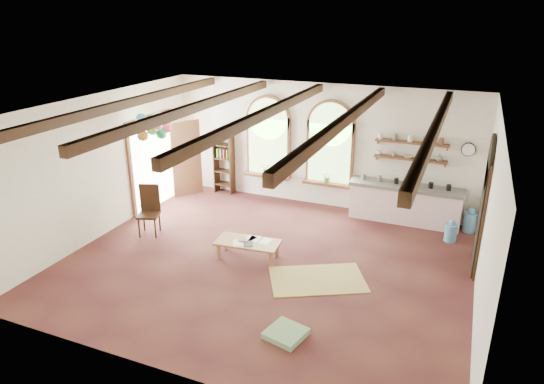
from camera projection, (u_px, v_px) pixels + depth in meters
The scene contains 27 objects.
floor at pixel (266, 262), 10.00m from camera, with size 8.00×8.00×0.00m, color brown.
ceiling_beams at pixel (265, 114), 8.89m from camera, with size 6.20×6.80×0.18m, color #3A2212, non-canonical shape.
window_left at pixel (268, 140), 12.88m from camera, with size 1.30×0.28×2.20m.
window_right at pixel (330, 146), 12.27m from camera, with size 1.30×0.28×2.20m.
left_doorway at pixel (153, 163), 12.56m from camera, with size 0.10×1.90×2.50m, color brown.
right_doorway at pixel (481, 216), 9.48m from camera, with size 0.10×1.30×2.40m, color black.
kitchen_counter at pixel (405, 203), 11.76m from camera, with size 2.68×0.62×0.94m.
wall_shelf_lower at pixel (410, 159), 11.54m from camera, with size 1.70×0.24×0.04m, color brown.
wall_shelf_upper at pixel (412, 143), 11.39m from camera, with size 1.70×0.24×0.04m, color brown.
wall_clock at pixel (468, 149), 11.02m from camera, with size 0.32×0.32×0.04m, color black.
bookshelf at pixel (224, 162), 13.51m from camera, with size 0.53×0.32×1.80m.
coffee_table at pixel (248, 243), 10.07m from camera, with size 1.38×0.74×0.38m.
side_chair at pixel (149, 220), 11.16m from camera, with size 0.59×0.59×1.16m.
floor_mat at pixel (317, 279), 9.36m from camera, with size 1.80×1.11×0.02m, color tan.
floor_cushion at pixel (286, 333), 7.74m from camera, with size 0.57×0.57×0.10m, color #7AA16F.
water_jug_a at pixel (451, 232), 10.84m from camera, with size 0.27×0.27×0.52m.
water_jug_b at pixel (470, 221), 11.29m from camera, with size 0.31×0.31×0.60m.
balloon_cluster at pixel (154, 126), 11.31m from camera, with size 0.83×0.91×1.16m.
table_book at pixel (239, 239), 10.13m from camera, with size 0.15×0.22×0.02m, color olive.
tablet at pixel (248, 244), 9.94m from camera, with size 0.17×0.25×0.01m, color black.
potted_plant_left at pixel (267, 169), 13.06m from camera, with size 0.27×0.23×0.30m, color #598C4C.
potted_plant_right at pixel (327, 177), 12.45m from camera, with size 0.27×0.23×0.30m, color #598C4C.
shelf_cup_a at pixel (379, 153), 11.78m from camera, with size 0.12×0.10×0.10m, color white.
shelf_cup_b at pixel (393, 154), 11.66m from camera, with size 0.10×0.10×0.09m, color beige.
shelf_bowl_a at pixel (408, 157), 11.54m from camera, with size 0.22×0.22×0.05m, color beige.
shelf_bowl_b at pixel (423, 158), 11.41m from camera, with size 0.20×0.20×0.06m, color #8C664C.
shelf_vase at pixel (439, 157), 11.26m from camera, with size 0.18×0.18×0.19m, color slate.
Camera 1 is at (3.51, -8.10, 4.92)m, focal length 32.00 mm.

